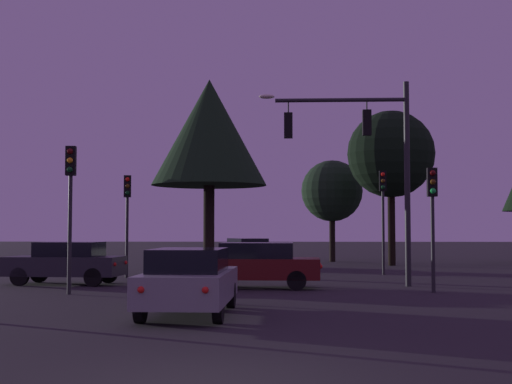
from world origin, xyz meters
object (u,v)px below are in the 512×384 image
car_nearside_lane (190,280)px  tree_right_cluster (209,133)px  traffic_signal_mast_arm (367,149)px  tree_left_far (332,191)px  car_crossing_left (66,262)px  tree_behind_sign (391,155)px  traffic_light_median (432,203)px  traffic_light_far_side (127,205)px  traffic_light_corner_left (70,189)px  car_far_lane (247,252)px  car_crossing_right (254,264)px  traffic_light_corner_right (383,201)px

car_nearside_lane → tree_right_cluster: 14.54m
traffic_signal_mast_arm → tree_left_far: 18.53m
car_crossing_left → tree_behind_sign: bearing=44.9°
traffic_light_median → traffic_light_far_side: bearing=149.9°
car_nearside_lane → traffic_light_corner_left: bearing=131.1°
tree_left_far → tree_right_cluster: tree_right_cluster is taller
traffic_signal_mast_arm → traffic_light_far_side: (-9.32, 3.93, -1.82)m
traffic_signal_mast_arm → tree_behind_sign: 14.55m
traffic_light_median → car_far_lane: (-6.48, 14.07, -1.98)m
car_far_lane → tree_behind_sign: size_ratio=0.54×
car_crossing_right → car_nearside_lane: bearing=-99.2°
car_nearside_lane → tree_left_far: (5.33, 26.89, 3.56)m
traffic_light_corner_left → car_nearside_lane: (4.31, -4.93, -2.39)m
traffic_light_far_side → car_nearside_lane: (4.18, -12.29, -2.18)m
traffic_light_corner_right → car_crossing_left: size_ratio=1.08×
traffic_light_far_side → car_crossing_right: size_ratio=0.91×
car_nearside_lane → car_crossing_right: bearing=80.8°
car_far_lane → tree_right_cluster: 8.47m
car_crossing_left → tree_right_cluster: bearing=45.8°
traffic_light_median → car_nearside_lane: traffic_light_median is taller
car_crossing_left → traffic_signal_mast_arm: bearing=-2.0°
tree_behind_sign → tree_left_far: bearing=123.8°
traffic_light_corner_right → car_far_lane: (-6.23, 5.44, -2.42)m
traffic_light_corner_left → tree_left_far: size_ratio=0.72×
traffic_light_far_side → traffic_light_corner_right: bearing=11.7°
traffic_signal_mast_arm → car_far_lane: (-4.76, 11.60, -4.01)m
tree_behind_sign → tree_left_far: tree_behind_sign is taller
tree_left_far → car_crossing_right: bearing=-102.0°
traffic_light_corner_right → traffic_light_far_side: bearing=-168.3°
car_crossing_left → traffic_light_corner_right: bearing=25.4°
traffic_light_median → tree_left_far: tree_left_far is taller
tree_behind_sign → tree_right_cluster: size_ratio=1.02×
traffic_light_corner_left → traffic_light_median: size_ratio=1.16×
traffic_light_far_side → car_far_lane: traffic_light_far_side is taller
traffic_light_corner_right → tree_right_cluster: tree_right_cluster is taller
car_far_lane → tree_left_far: 9.23m
traffic_light_far_side → car_crossing_left: bearing=-111.3°
tree_left_far → car_far_lane: bearing=-125.6°
traffic_light_corner_right → tree_right_cluster: (-7.54, -1.02, 2.90)m
traffic_light_corner_left → car_crossing_right: (5.51, 2.46, -2.39)m
traffic_light_far_side → traffic_light_median: bearing=-30.1°
car_crossing_right → tree_right_cluster: size_ratio=0.55×
traffic_light_corner_right → traffic_light_far_side: size_ratio=1.08×
car_crossing_left → car_crossing_right: 6.90m
traffic_light_corner_right → car_crossing_right: (-5.40, -7.13, -2.41)m
car_far_lane → tree_behind_sign: (7.89, 2.55, 5.34)m
traffic_light_corner_left → traffic_light_far_side: size_ratio=1.07×
car_nearside_lane → traffic_signal_mast_arm: bearing=58.4°
traffic_light_corner_right → traffic_light_median: traffic_light_corner_right is taller
traffic_light_median → car_far_lane: 15.62m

